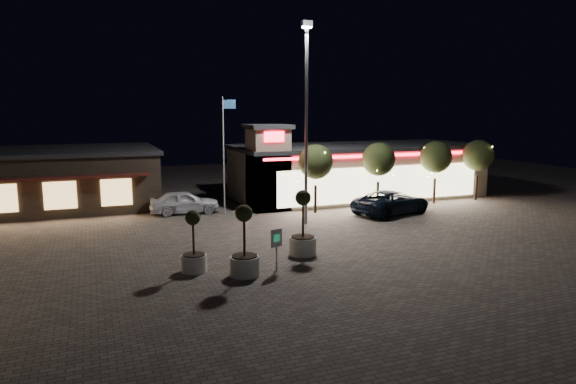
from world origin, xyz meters
name	(u,v)px	position (x,y,z in m)	size (l,w,h in m)	color
ground	(333,262)	(0.00, 0.00, 0.00)	(90.00, 90.00, 0.00)	#665B52
retail_building	(353,170)	(9.51, 15.82, 2.21)	(20.40, 8.40, 6.10)	tan
restaurant_building	(41,178)	(-14.00, 19.97, 2.16)	(16.40, 11.00, 4.30)	#382D23
floodlight_pole	(306,112)	(2.00, 8.00, 7.02)	(0.60, 0.40, 12.38)	gray
flagpole	(225,145)	(-1.90, 13.00, 4.74)	(0.95, 0.10, 8.00)	white
string_tree_a	(316,162)	(4.00, 11.00, 3.56)	(2.42, 2.42, 4.79)	#332319
string_tree_b	(379,159)	(9.00, 11.00, 3.56)	(2.42, 2.42, 4.79)	#332319
string_tree_c	(436,157)	(14.00, 11.00, 3.56)	(2.42, 2.42, 4.79)	#332319
string_tree_d	(478,155)	(18.00, 11.00, 3.56)	(2.42, 2.42, 4.79)	#332319
pickup_truck	(392,202)	(8.73, 8.67, 0.83)	(2.75, 5.96, 1.66)	black
white_sedan	(185,202)	(-4.60, 14.00, 0.80)	(1.90, 4.72, 1.61)	white
planter_left	(194,253)	(-6.45, 0.86, 0.86)	(1.14, 1.14, 2.79)	silver
planter_mid	(244,254)	(-4.50, -0.47, 0.97)	(1.28, 1.28, 3.15)	silver
planter_right	(303,235)	(-0.89, 1.59, 1.01)	(1.33, 1.33, 3.27)	silver
valet_sign	(276,241)	(-2.94, -0.26, 1.33)	(0.60, 0.29, 1.90)	gray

